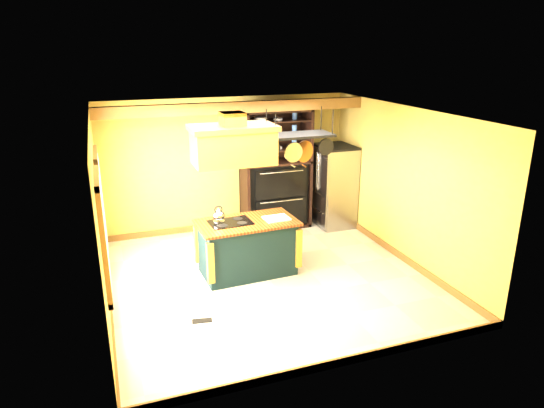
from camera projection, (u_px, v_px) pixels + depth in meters
floor at (268, 278)px, 8.02m from camera, size 5.00×5.00×0.00m
ceiling at (268, 113)px, 7.17m from camera, size 5.00×5.00×0.00m
wall_back at (227, 164)px, 9.83m from camera, size 5.00×0.02×2.70m
wall_front at (342, 265)px, 5.36m from camera, size 5.00×0.02×2.70m
wall_left at (100, 218)px, 6.79m from camera, size 0.02×5.00×2.70m
wall_right at (404, 185)px, 8.39m from camera, size 0.02×5.00×2.70m
ceiling_beam at (237, 107)px, 8.72m from camera, size 5.00×0.15×0.20m
window_near at (103, 235)px, 6.07m from camera, size 0.06×1.06×1.56m
window_far at (101, 202)px, 7.32m from camera, size 0.06×1.06×1.56m
kitchen_island at (247, 247)px, 8.05m from camera, size 1.66×0.98×1.11m
range_hood at (233, 143)px, 7.44m from camera, size 1.31×0.74×0.80m
pot_rack at (299, 141)px, 7.80m from camera, size 1.14×0.54×0.90m
refrigerator at (333, 188)px, 10.14m from camera, size 0.73×0.85×1.67m
hutch at (275, 183)px, 10.01m from camera, size 1.40×0.63×2.47m
floor_register at (202, 321)px, 6.76m from camera, size 0.30×0.16×0.01m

